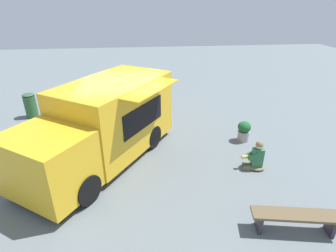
{
  "coord_description": "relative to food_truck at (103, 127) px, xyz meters",
  "views": [
    {
      "loc": [
        0.54,
        -8.03,
        4.62
      ],
      "look_at": [
        1.42,
        -0.09,
        0.78
      ],
      "focal_mm": 28.94,
      "sensor_mm": 36.0,
      "label": 1
    }
  ],
  "objects": [
    {
      "name": "ground_plane",
      "position": [
        0.58,
        0.6,
        -1.12
      ],
      "size": [
        40.0,
        40.0,
        0.0
      ],
      "primitive_type": "plane",
      "color": "slate"
    },
    {
      "name": "food_truck",
      "position": [
        0.0,
        0.0,
        0.0
      ],
      "size": [
        4.73,
        5.52,
        2.35
      ],
      "color": "gold",
      "rests_on": "ground_plane"
    },
    {
      "name": "person_customer",
      "position": [
        4.43,
        -1.03,
        -0.75
      ],
      "size": [
        0.76,
        0.53,
        0.91
      ],
      "color": "#696C4C",
      "rests_on": "ground_plane"
    },
    {
      "name": "planter_flowering_near",
      "position": [
        2.26,
        3.49,
        -0.74
      ],
      "size": [
        0.44,
        0.45,
        0.7
      ],
      "color": "#B67D42",
      "rests_on": "ground_plane"
    },
    {
      "name": "planter_flowering_far",
      "position": [
        4.68,
        0.67,
        -0.73
      ],
      "size": [
        0.45,
        0.45,
        0.73
      ],
      "color": "#9D9490",
      "rests_on": "ground_plane"
    },
    {
      "name": "plaza_bench",
      "position": [
        4.31,
        -3.42,
        -0.74
      ],
      "size": [
        1.92,
        0.74,
        0.49
      ],
      "color": "brown",
      "rests_on": "ground_plane"
    },
    {
      "name": "trash_bin",
      "position": [
        -3.42,
        3.66,
        -0.59
      ],
      "size": [
        0.49,
        0.49,
        1.03
      ],
      "color": "#2B5B31",
      "rests_on": "ground_plane"
    }
  ]
}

